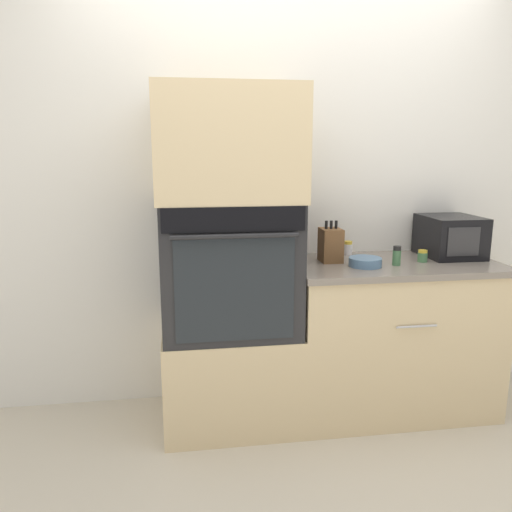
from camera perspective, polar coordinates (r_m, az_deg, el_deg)
ground_plane at (r=2.81m, az=5.68°, el=-20.32°), size 12.00×12.00×0.00m
wall_back at (r=3.00m, az=3.23°, el=7.20°), size 8.00×0.05×2.50m
oven_cabinet_base at (r=2.88m, az=-2.96°, el=-13.21°), size 0.73×0.60×0.55m
wall_oven at (r=2.67m, az=-3.09°, el=-1.10°), size 0.71×0.64×0.70m
oven_cabinet_upper at (r=2.61m, az=-3.26°, el=12.55°), size 0.73×0.60×0.57m
counter_unit at (r=3.04m, az=15.07°, el=-8.76°), size 1.16×0.63×0.88m
microwave at (r=3.15m, az=21.29°, el=2.11°), size 0.31×0.35×0.24m
knife_block at (r=2.83m, az=8.52°, el=1.27°), size 0.11×0.14×0.23m
bowl at (r=2.76m, az=12.37°, el=-0.67°), size 0.18×0.18×0.05m
condiment_jar_near at (r=3.04m, az=10.49°, el=0.89°), size 0.05×0.05×0.08m
condiment_jar_mid at (r=2.96m, az=18.50°, el=-0.01°), size 0.05×0.05×0.07m
condiment_jar_far at (r=2.82m, az=15.78°, el=0.01°), size 0.05×0.05×0.11m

